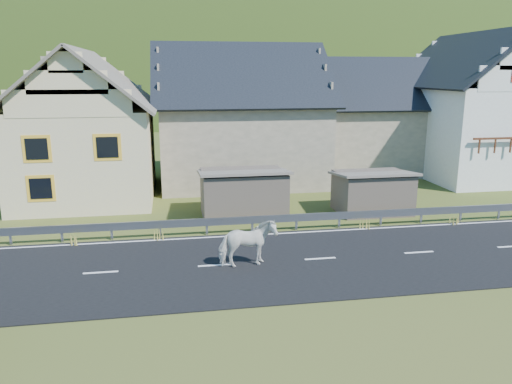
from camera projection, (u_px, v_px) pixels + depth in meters
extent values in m
plane|color=#394F17|center=(320.00, 260.00, 18.82)|extent=(160.00, 160.00, 0.00)
cube|color=black|center=(320.00, 259.00, 18.81)|extent=(60.00, 7.00, 0.04)
cube|color=silver|center=(320.00, 259.00, 18.81)|extent=(60.00, 6.60, 0.01)
cube|color=#93969B|center=(297.00, 218.00, 22.21)|extent=(28.00, 0.08, 0.34)
cube|color=#93969B|center=(10.00, 237.00, 20.32)|extent=(0.10, 0.06, 0.70)
cube|color=#93969B|center=(62.00, 234.00, 20.65)|extent=(0.10, 0.06, 0.70)
cube|color=#93969B|center=(112.00, 232.00, 20.98)|extent=(0.10, 0.06, 0.70)
cube|color=#93969B|center=(160.00, 229.00, 21.30)|extent=(0.10, 0.06, 0.70)
cube|color=#93969B|center=(207.00, 227.00, 21.63)|extent=(0.10, 0.06, 0.70)
cube|color=#93969B|center=(252.00, 225.00, 21.96)|extent=(0.10, 0.06, 0.70)
cube|color=#93969B|center=(296.00, 223.00, 22.28)|extent=(0.10, 0.06, 0.70)
cube|color=#93969B|center=(339.00, 220.00, 22.61)|extent=(0.10, 0.06, 0.70)
cube|color=#93969B|center=(381.00, 218.00, 22.94)|extent=(0.10, 0.06, 0.70)
cube|color=#93969B|center=(421.00, 216.00, 23.26)|extent=(0.10, 0.06, 0.70)
cube|color=#93969B|center=(460.00, 214.00, 23.59)|extent=(0.10, 0.06, 0.70)
cube|color=#93969B|center=(499.00, 212.00, 23.92)|extent=(0.10, 0.06, 0.70)
cube|color=#6A594D|center=(243.00, 193.00, 24.46)|extent=(4.30, 3.30, 2.40)
cube|color=#6A594D|center=(372.00, 193.00, 25.07)|extent=(3.80, 2.90, 2.20)
cube|color=beige|center=(89.00, 152.00, 28.10)|extent=(7.00, 9.00, 5.00)
cube|color=yellow|center=(37.00, 149.00, 23.32)|extent=(1.30, 0.12, 1.30)
cube|color=yellow|center=(107.00, 147.00, 23.84)|extent=(1.30, 0.12, 1.30)
cube|color=yellow|center=(41.00, 188.00, 23.76)|extent=(1.30, 0.12, 1.30)
cube|color=tan|center=(50.00, 78.00, 28.27)|extent=(0.70, 0.70, 2.40)
cube|color=tan|center=(239.00, 142.00, 32.45)|extent=(10.00, 9.00, 5.00)
cube|color=tan|center=(373.00, 138.00, 36.05)|extent=(9.00, 8.00, 4.60)
cube|color=white|center=(474.00, 131.00, 33.99)|extent=(8.00, 10.00, 6.00)
ellipsoid|color=#1F320F|center=(198.00, 142.00, 196.85)|extent=(440.00, 280.00, 260.00)
imported|color=silver|center=(248.00, 243.00, 17.90)|extent=(1.18, 2.13, 1.72)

